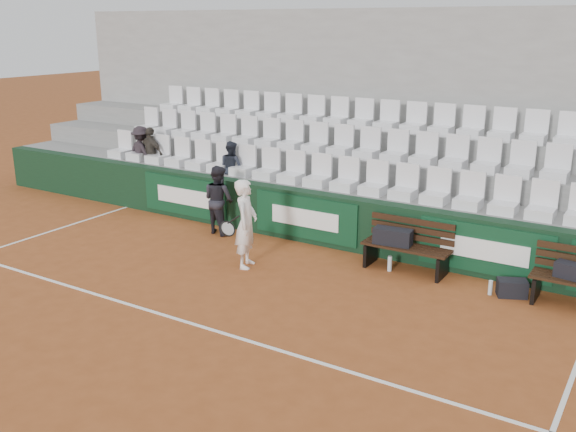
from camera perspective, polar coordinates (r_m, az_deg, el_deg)
The scene contains 21 objects.
ground at distance 9.40m, azimuth -9.39°, elevation -9.18°, with size 80.00×80.00×0.00m, color #954A21.
court_baseline at distance 9.40m, azimuth -9.39°, elevation -9.16°, with size 18.00×0.06×0.01m, color white.
back_barrier at distance 12.25m, azimuth 3.02°, elevation -0.25°, with size 18.00×0.34×1.00m.
grandstand_tier_front at distance 12.81m, azimuth 4.12°, elevation 0.50°, with size 18.00×0.95×1.00m, color gray.
grandstand_tier_mid at distance 13.57m, azimuth 6.01°, elevation 2.36°, with size 18.00×0.95×1.45m, color gray.
grandstand_tier_back at distance 14.36m, azimuth 7.70°, elevation 4.02°, with size 18.00×0.95×1.90m, color gray.
grandstand_rear_wall at distance 14.71m, azimuth 8.91°, elevation 9.22°, with size 18.00×0.30×4.40m, color #979794.
seat_row_front at distance 12.46m, azimuth 3.82°, elevation 3.91°, with size 11.90×0.44×0.63m, color silver.
seat_row_mid at distance 13.20m, azimuth 5.81°, elevation 6.58°, with size 11.90×0.44×0.63m, color silver.
seat_row_back at distance 13.98m, azimuth 7.61°, elevation 8.95°, with size 11.90×0.44×0.63m, color silver.
bench_left at distance 11.16m, azimuth 10.39°, elevation -3.74°, with size 1.50×0.56×0.45m, color black.
sports_bag_left at distance 11.09m, azimuth 9.30°, elevation -1.82°, with size 0.65×0.28×0.28m, color black.
sports_bag_right at distance 10.40m, azimuth 23.98°, elevation -4.51°, with size 0.50×0.23×0.23m, color black.
sports_bag_ground at distance 10.61m, azimuth 19.29°, elevation -6.07°, with size 0.44×0.27×0.27m, color black.
water_bottle_near at distance 11.14m, azimuth 9.03°, elevation -4.20°, with size 0.07×0.07×0.27m, color silver.
water_bottle_far at distance 10.56m, azimuth 17.54°, elevation -6.09°, with size 0.07×0.07×0.23m, color silver.
tennis_player at distance 11.03m, azimuth -3.76°, elevation -0.69°, with size 0.77×0.66×1.56m.
ball_kid at distance 12.89m, azimuth -6.18°, elevation 1.45°, with size 0.68×0.53×1.39m, color black.
spectator_a at distance 15.41m, azimuth -12.97°, elevation 7.16°, with size 0.80×0.46×1.24m, color black.
spectator_b at distance 15.20m, azimuth -12.16°, elevation 7.09°, with size 0.73×0.30×1.24m, color #35312B.
spectator_c at distance 13.73m, azimuth -5.09°, elevation 6.16°, with size 0.55×0.43×1.14m, color #1F232F.
Camera 1 is at (5.68, -6.29, 4.08)m, focal length 40.00 mm.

